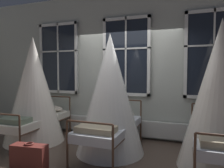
{
  "coord_description": "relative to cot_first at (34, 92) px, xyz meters",
  "views": [
    {
      "loc": [
        1.44,
        -3.7,
        1.56
      ],
      "look_at": [
        0.03,
        0.12,
        1.33
      ],
      "focal_mm": 34.22,
      "sensor_mm": 36.0,
      "label": 1
    }
  ],
  "objects": [
    {
      "name": "back_wall_with_windows",
      "position": [
        1.84,
        1.12,
        0.62
      ],
      "size": [
        9.48,
        0.1,
        3.47
      ],
      "primitive_type": "cube",
      "color": "#B2B7AD",
      "rests_on": "ground"
    },
    {
      "name": "window_bank",
      "position": [
        1.84,
        1.0,
        0.06
      ],
      "size": [
        4.89,
        0.1,
        2.77
      ],
      "color": "black",
      "rests_on": "ground"
    },
    {
      "name": "cot_third",
      "position": [
        3.73,
        -0.06,
        0.04
      ],
      "size": [
        1.31,
        1.82,
        2.41
      ],
      "rotation": [
        0.0,
        0.0,
        1.59
      ],
      "color": "#4C3323",
      "rests_on": "ground"
    },
    {
      "name": "suitcase_dark",
      "position": [
        0.96,
        -1.26,
        -0.9
      ],
      "size": [
        0.58,
        0.28,
        0.47
      ],
      "rotation": [
        0.0,
        0.0,
        0.13
      ],
      "color": "#5B231E",
      "rests_on": "ground"
    },
    {
      "name": "cot_first",
      "position": [
        0.0,
        0.0,
        0.0
      ],
      "size": [
        1.31,
        1.83,
        2.33
      ],
      "rotation": [
        0.0,
        0.0,
        1.6
      ],
      "color": "#4C3323",
      "rests_on": "ground"
    },
    {
      "name": "cot_second",
      "position": [
        1.83,
        -0.03,
        -0.02
      ],
      "size": [
        1.31,
        1.82,
        2.29
      ],
      "rotation": [
        0.0,
        0.0,
        1.56
      ],
      "color": "#4C3323",
      "rests_on": "ground"
    },
    {
      "name": "ground",
      "position": [
        1.84,
        -0.13,
        -1.12
      ],
      "size": [
        21.69,
        21.69,
        0.0
      ],
      "primitive_type": "plane",
      "color": "#4C3D33"
    }
  ]
}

